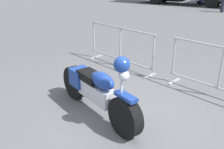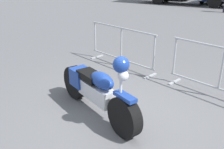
{
  "view_description": "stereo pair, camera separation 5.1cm",
  "coord_description": "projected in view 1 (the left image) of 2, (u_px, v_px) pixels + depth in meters",
  "views": [
    {
      "loc": [
        2.42,
        -2.93,
        2.41
      ],
      "look_at": [
        -0.48,
        0.17,
        0.65
      ],
      "focal_mm": 40.0,
      "sensor_mm": 36.0,
      "label": 1
    },
    {
      "loc": [
        2.45,
        -2.89,
        2.41
      ],
      "look_at": [
        -0.48,
        0.17,
        0.65
      ],
      "focal_mm": 40.0,
      "sensor_mm": 36.0,
      "label": 2
    }
  ],
  "objects": [
    {
      "name": "ground_plane",
      "position": [
        125.0,
        118.0,
        4.42
      ],
      "size": [
        120.0,
        120.0,
        0.0
      ],
      "primitive_type": "plane",
      "color": "#5B5B5E"
    },
    {
      "name": "motorcycle",
      "position": [
        96.0,
        89.0,
        4.39
      ],
      "size": [
        2.26,
        0.6,
        1.28
      ],
      "rotation": [
        0.0,
        0.0,
        -0.18
      ],
      "color": "black",
      "rests_on": "ground"
    },
    {
      "name": "crowd_barrier_near",
      "position": [
        120.0,
        46.0,
        6.65
      ],
      "size": [
        2.28,
        0.55,
        1.07
      ],
      "rotation": [
        0.0,
        0.0,
        -0.05
      ],
      "color": "#9EA0A5",
      "rests_on": "ground"
    },
    {
      "name": "crowd_barrier_far",
      "position": [
        221.0,
        72.0,
        4.97
      ],
      "size": [
        2.28,
        0.55,
        1.07
      ],
      "rotation": [
        0.0,
        0.0,
        -0.05
      ],
      "color": "#9EA0A5",
      "rests_on": "ground"
    }
  ]
}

